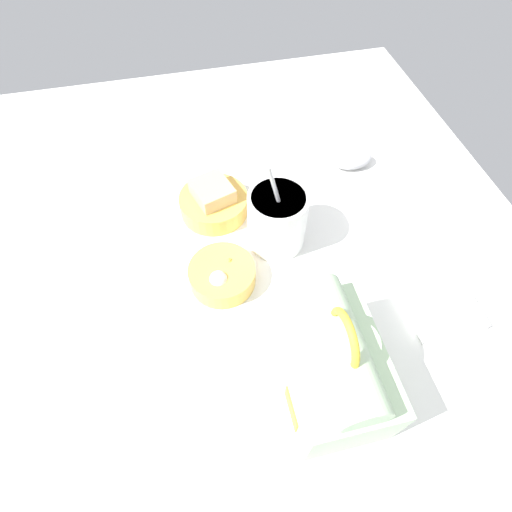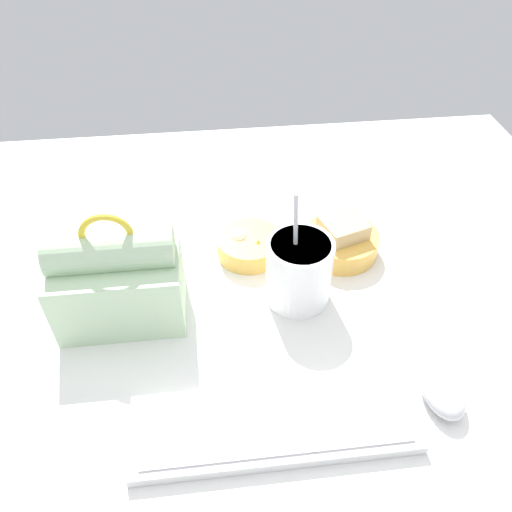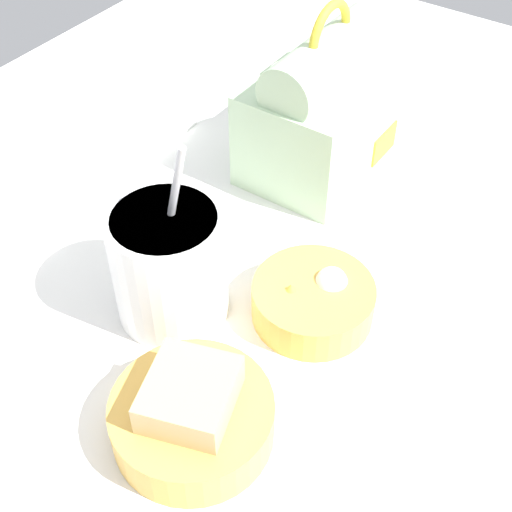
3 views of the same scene
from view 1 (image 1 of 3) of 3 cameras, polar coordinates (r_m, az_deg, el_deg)
desk_surface at (r=74.88cm, az=0.66°, el=-2.53°), size 140.00×110.00×2.00cm
keyboard at (r=81.61cm, az=20.61°, el=1.68°), size 38.58×11.88×2.10cm
lunch_bag at (r=58.77cm, az=10.85°, el=-15.03°), size 19.77×13.27×20.59cm
soup_cup at (r=73.55cm, az=3.03°, el=5.32°), size 10.92×10.92×19.94cm
bento_bowl_sandwich at (r=81.49cm, az=-6.07°, el=7.71°), size 13.75×13.75×7.27cm
bento_bowl_snacks at (r=71.37cm, az=-4.81°, el=-2.62°), size 11.92×11.92×5.16cm
computer_mouse at (r=94.08cm, az=13.56°, el=13.35°), size 5.67×9.10×3.67cm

